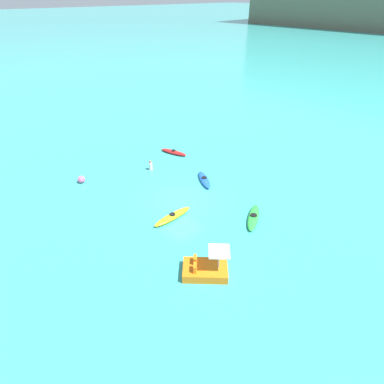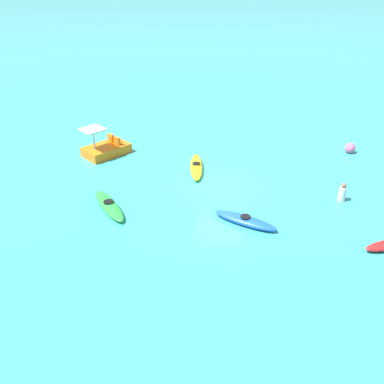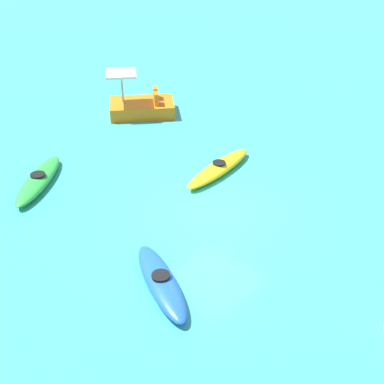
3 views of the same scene
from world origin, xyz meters
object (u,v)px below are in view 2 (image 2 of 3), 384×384
object	(u,v)px
kayak_yellow	(196,167)
pedal_boat_orange	(106,149)
kayak_green	(109,205)
buoy_pink	(350,148)
kayak_blue	(245,220)
person_near_shore	(342,193)

from	to	relation	value
kayak_yellow	pedal_boat_orange	size ratio (longest dim) A/B	1.11
kayak_green	buoy_pink	world-z (taller)	buoy_pink
kayak_yellow	buoy_pink	distance (m)	8.87
pedal_boat_orange	kayak_blue	bearing A→B (deg)	139.92
pedal_boat_orange	buoy_pink	bearing A→B (deg)	-173.93
buoy_pink	kayak_blue	bearing A→B (deg)	52.51
pedal_boat_orange	person_near_shore	xyz separation A→B (m)	(-11.89, 4.04, 0.05)
kayak_blue	pedal_boat_orange	world-z (taller)	pedal_boat_orange
kayak_blue	buoy_pink	size ratio (longest dim) A/B	4.81
buoy_pink	person_near_shore	bearing A→B (deg)	73.51
kayak_green	pedal_boat_orange	bearing A→B (deg)	-73.64
buoy_pink	person_near_shore	distance (m)	5.71
kayak_yellow	kayak_green	distance (m)	5.44
kayak_yellow	pedal_boat_orange	xyz separation A→B (m)	(5.13, -1.49, 0.17)
person_near_shore	kayak_blue	bearing A→B (deg)	27.92
kayak_yellow	buoy_pink	world-z (taller)	buoy_pink
kayak_blue	pedal_boat_orange	xyz separation A→B (m)	(7.54, -6.35, 0.17)
person_near_shore	kayak_green	bearing A→B (deg)	9.07
kayak_yellow	kayak_green	xyz separation A→B (m)	(3.47, 4.19, 0.00)
kayak_green	person_near_shore	distance (m)	10.35
kayak_yellow	pedal_boat_orange	distance (m)	5.35
kayak_blue	person_near_shore	size ratio (longest dim) A/B	3.14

